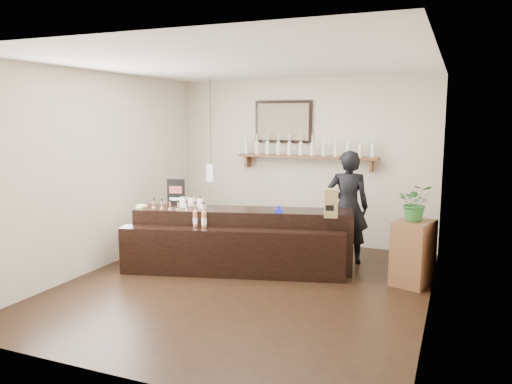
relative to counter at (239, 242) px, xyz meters
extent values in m
plane|color=black|center=(0.34, -0.59, -0.41)|extent=(5.00, 5.00, 0.00)
plane|color=beige|center=(0.34, 1.91, 0.99)|extent=(4.50, 0.00, 4.50)
plane|color=beige|center=(0.34, -3.09, 0.99)|extent=(4.50, 0.00, 4.50)
plane|color=beige|center=(-1.91, -0.59, 0.99)|extent=(0.00, 5.00, 5.00)
plane|color=beige|center=(2.59, -0.59, 0.99)|extent=(0.00, 5.00, 5.00)
plane|color=white|center=(0.34, -0.59, 2.39)|extent=(5.00, 5.00, 0.00)
cube|color=#58321E|center=(0.44, 1.78, 1.09)|extent=(2.40, 0.25, 0.04)
cube|color=#58321E|center=(-0.64, 1.81, 0.97)|extent=(0.04, 0.20, 0.20)
cube|color=#58321E|center=(1.52, 1.81, 0.97)|extent=(0.04, 0.20, 0.20)
cube|color=black|center=(-0.01, 1.88, 1.67)|extent=(1.02, 0.04, 0.72)
cube|color=#44392B|center=(-0.01, 1.86, 1.67)|extent=(0.92, 0.01, 0.62)
cube|color=white|center=(-0.96, 1.01, 0.84)|extent=(0.12, 0.12, 0.28)
cylinder|color=black|center=(-0.96, 1.01, 1.69)|extent=(0.01, 0.01, 1.41)
cylinder|color=#DDEFC8|center=(-0.66, 1.78, 1.22)|extent=(0.07, 0.07, 0.20)
cone|color=#DDEFC8|center=(-0.66, 1.78, 1.34)|extent=(0.07, 0.07, 0.05)
cylinder|color=#DDEFC8|center=(-0.66, 1.78, 1.40)|extent=(0.02, 0.02, 0.07)
cylinder|color=#E9BC44|center=(-0.66, 1.78, 1.45)|extent=(0.03, 0.03, 0.02)
cylinder|color=white|center=(-0.66, 1.78, 1.20)|extent=(0.07, 0.07, 0.09)
cylinder|color=#DDEFC8|center=(-0.46, 1.78, 1.22)|extent=(0.07, 0.07, 0.20)
cone|color=#DDEFC8|center=(-0.46, 1.78, 1.34)|extent=(0.07, 0.07, 0.05)
cylinder|color=#DDEFC8|center=(-0.46, 1.78, 1.40)|extent=(0.02, 0.02, 0.07)
cylinder|color=#E9BC44|center=(-0.46, 1.78, 1.45)|extent=(0.03, 0.03, 0.02)
cylinder|color=white|center=(-0.46, 1.78, 1.20)|extent=(0.07, 0.07, 0.09)
cylinder|color=#DDEFC8|center=(-0.26, 1.78, 1.22)|extent=(0.07, 0.07, 0.20)
cone|color=#DDEFC8|center=(-0.26, 1.78, 1.34)|extent=(0.07, 0.07, 0.05)
cylinder|color=#DDEFC8|center=(-0.26, 1.78, 1.40)|extent=(0.02, 0.02, 0.07)
cylinder|color=#E9BC44|center=(-0.26, 1.78, 1.45)|extent=(0.03, 0.03, 0.02)
cylinder|color=white|center=(-0.26, 1.78, 1.20)|extent=(0.07, 0.07, 0.09)
cylinder|color=#DDEFC8|center=(-0.06, 1.78, 1.22)|extent=(0.07, 0.07, 0.20)
cone|color=#DDEFC8|center=(-0.06, 1.78, 1.34)|extent=(0.07, 0.07, 0.05)
cylinder|color=#DDEFC8|center=(-0.06, 1.78, 1.40)|extent=(0.02, 0.02, 0.07)
cylinder|color=#E9BC44|center=(-0.06, 1.78, 1.45)|extent=(0.03, 0.03, 0.02)
cylinder|color=white|center=(-0.06, 1.78, 1.20)|extent=(0.07, 0.07, 0.09)
cylinder|color=#DDEFC8|center=(0.14, 1.78, 1.22)|extent=(0.07, 0.07, 0.20)
cone|color=#DDEFC8|center=(0.14, 1.78, 1.34)|extent=(0.07, 0.07, 0.05)
cylinder|color=#DDEFC8|center=(0.14, 1.78, 1.40)|extent=(0.02, 0.02, 0.07)
cylinder|color=#E9BC44|center=(0.14, 1.78, 1.45)|extent=(0.03, 0.03, 0.02)
cylinder|color=white|center=(0.14, 1.78, 1.20)|extent=(0.07, 0.07, 0.09)
cylinder|color=#DDEFC8|center=(0.34, 1.78, 1.22)|extent=(0.07, 0.07, 0.20)
cone|color=#DDEFC8|center=(0.34, 1.78, 1.34)|extent=(0.07, 0.07, 0.05)
cylinder|color=#DDEFC8|center=(0.34, 1.78, 1.40)|extent=(0.02, 0.02, 0.07)
cylinder|color=#E9BC44|center=(0.34, 1.78, 1.45)|extent=(0.03, 0.03, 0.02)
cylinder|color=white|center=(0.34, 1.78, 1.20)|extent=(0.07, 0.07, 0.09)
cylinder|color=#DDEFC8|center=(0.54, 1.78, 1.22)|extent=(0.07, 0.07, 0.20)
cone|color=#DDEFC8|center=(0.54, 1.78, 1.34)|extent=(0.07, 0.07, 0.05)
cylinder|color=#DDEFC8|center=(0.54, 1.78, 1.40)|extent=(0.02, 0.02, 0.07)
cylinder|color=#E9BC44|center=(0.54, 1.78, 1.45)|extent=(0.03, 0.03, 0.02)
cylinder|color=white|center=(0.54, 1.78, 1.20)|extent=(0.07, 0.07, 0.09)
cylinder|color=#DDEFC8|center=(0.74, 1.78, 1.22)|extent=(0.07, 0.07, 0.20)
cone|color=#DDEFC8|center=(0.74, 1.78, 1.34)|extent=(0.07, 0.07, 0.05)
cylinder|color=#DDEFC8|center=(0.74, 1.78, 1.40)|extent=(0.02, 0.02, 0.07)
cylinder|color=#E9BC44|center=(0.74, 1.78, 1.45)|extent=(0.03, 0.03, 0.02)
cylinder|color=white|center=(0.74, 1.78, 1.20)|extent=(0.07, 0.07, 0.09)
cylinder|color=#DDEFC8|center=(0.94, 1.78, 1.22)|extent=(0.07, 0.07, 0.20)
cone|color=#DDEFC8|center=(0.94, 1.78, 1.34)|extent=(0.07, 0.07, 0.05)
cylinder|color=#DDEFC8|center=(0.94, 1.78, 1.40)|extent=(0.02, 0.02, 0.07)
cylinder|color=#E9BC44|center=(0.94, 1.78, 1.45)|extent=(0.03, 0.03, 0.02)
cylinder|color=white|center=(0.94, 1.78, 1.20)|extent=(0.07, 0.07, 0.09)
cylinder|color=#DDEFC8|center=(1.14, 1.78, 1.22)|extent=(0.07, 0.07, 0.20)
cone|color=#DDEFC8|center=(1.14, 1.78, 1.34)|extent=(0.07, 0.07, 0.05)
cylinder|color=#DDEFC8|center=(1.14, 1.78, 1.40)|extent=(0.02, 0.02, 0.07)
cylinder|color=#E9BC44|center=(1.14, 1.78, 1.45)|extent=(0.03, 0.03, 0.02)
cylinder|color=white|center=(1.14, 1.78, 1.20)|extent=(0.07, 0.07, 0.09)
cylinder|color=#DDEFC8|center=(1.34, 1.78, 1.22)|extent=(0.07, 0.07, 0.20)
cone|color=#DDEFC8|center=(1.34, 1.78, 1.34)|extent=(0.07, 0.07, 0.05)
cylinder|color=#DDEFC8|center=(1.34, 1.78, 1.40)|extent=(0.02, 0.02, 0.07)
cylinder|color=#E9BC44|center=(1.34, 1.78, 1.45)|extent=(0.03, 0.03, 0.02)
cylinder|color=white|center=(1.34, 1.78, 1.20)|extent=(0.07, 0.07, 0.09)
cylinder|color=#DDEFC8|center=(1.54, 1.78, 1.22)|extent=(0.07, 0.07, 0.20)
cone|color=#DDEFC8|center=(1.54, 1.78, 1.34)|extent=(0.07, 0.07, 0.05)
cylinder|color=#DDEFC8|center=(1.54, 1.78, 1.40)|extent=(0.02, 0.02, 0.07)
cylinder|color=#E9BC44|center=(1.54, 1.78, 1.45)|extent=(0.03, 0.03, 0.02)
cylinder|color=white|center=(1.54, 1.78, 1.20)|extent=(0.07, 0.07, 0.09)
cube|color=black|center=(0.01, 0.11, 0.02)|extent=(3.12, 1.33, 0.86)
cube|color=black|center=(0.01, -0.29, -0.08)|extent=(3.05, 1.07, 0.65)
cube|color=white|center=(-0.85, -0.09, 0.48)|extent=(0.10, 0.04, 0.05)
cube|color=white|center=(-0.54, -0.09, 0.48)|extent=(0.10, 0.04, 0.05)
cube|color=#EDF495|center=(-1.43, -0.29, 0.31)|extent=(0.12, 0.12, 0.12)
cube|color=#EDF495|center=(-1.43, -0.29, 0.43)|extent=(0.12, 0.12, 0.12)
cube|color=#DDEFC8|center=(-0.94, 0.07, 0.52)|extent=(0.08, 0.08, 0.13)
cube|color=beige|center=(-0.94, 0.03, 0.52)|extent=(0.07, 0.00, 0.06)
cylinder|color=black|center=(-0.94, 0.07, 0.59)|extent=(0.02, 0.02, 0.03)
cube|color=#DDEFC8|center=(-0.80, 0.07, 0.52)|extent=(0.08, 0.08, 0.13)
cube|color=beige|center=(-0.80, 0.03, 0.52)|extent=(0.07, 0.00, 0.06)
cylinder|color=black|center=(-0.80, 0.07, 0.59)|extent=(0.02, 0.02, 0.03)
cube|color=#DDEFC8|center=(-0.65, 0.07, 0.52)|extent=(0.08, 0.08, 0.13)
cube|color=beige|center=(-0.65, 0.03, 0.52)|extent=(0.07, 0.00, 0.06)
cylinder|color=black|center=(-0.65, 0.07, 0.59)|extent=(0.02, 0.02, 0.03)
cylinder|color=#AF643B|center=(-1.22, -0.29, 0.35)|extent=(0.07, 0.07, 0.20)
cone|color=#AF643B|center=(-1.22, -0.29, 0.48)|extent=(0.07, 0.07, 0.05)
cylinder|color=#AF643B|center=(-1.22, -0.29, 0.54)|extent=(0.02, 0.02, 0.07)
cylinder|color=black|center=(-1.22, -0.29, 0.58)|extent=(0.03, 0.03, 0.03)
cylinder|color=white|center=(-1.22, -0.29, 0.33)|extent=(0.07, 0.07, 0.09)
cylinder|color=#AF643B|center=(-1.08, -0.29, 0.35)|extent=(0.07, 0.07, 0.20)
cone|color=#AF643B|center=(-1.08, -0.29, 0.48)|extent=(0.07, 0.07, 0.05)
cylinder|color=#AF643B|center=(-1.08, -0.29, 0.54)|extent=(0.02, 0.02, 0.07)
cylinder|color=black|center=(-1.08, -0.29, 0.58)|extent=(0.03, 0.03, 0.03)
cylinder|color=white|center=(-1.08, -0.29, 0.33)|extent=(0.07, 0.07, 0.09)
cylinder|color=#AF643B|center=(-0.94, -0.29, 0.35)|extent=(0.07, 0.07, 0.20)
cone|color=#AF643B|center=(-0.94, -0.29, 0.48)|extent=(0.07, 0.07, 0.05)
cylinder|color=#AF643B|center=(-0.94, -0.29, 0.54)|extent=(0.02, 0.02, 0.07)
cylinder|color=black|center=(-0.94, -0.29, 0.58)|extent=(0.03, 0.03, 0.03)
cylinder|color=white|center=(-0.94, -0.29, 0.33)|extent=(0.07, 0.07, 0.09)
cylinder|color=#AF643B|center=(-0.81, -0.29, 0.35)|extent=(0.07, 0.07, 0.20)
cone|color=#AF643B|center=(-0.81, -0.29, 0.48)|extent=(0.07, 0.07, 0.05)
cylinder|color=#AF643B|center=(-0.81, -0.29, 0.54)|extent=(0.02, 0.02, 0.07)
cylinder|color=black|center=(-0.81, -0.29, 0.58)|extent=(0.03, 0.03, 0.03)
cylinder|color=white|center=(-0.81, -0.29, 0.33)|extent=(0.07, 0.07, 0.09)
cylinder|color=#AF643B|center=(-0.67, -0.29, 0.35)|extent=(0.07, 0.07, 0.20)
cone|color=#AF643B|center=(-0.67, -0.29, 0.48)|extent=(0.07, 0.07, 0.05)
cylinder|color=#AF643B|center=(-0.67, -0.29, 0.54)|extent=(0.02, 0.02, 0.07)
cylinder|color=black|center=(-0.67, -0.29, 0.58)|extent=(0.03, 0.03, 0.03)
cylinder|color=white|center=(-0.67, -0.29, 0.33)|extent=(0.07, 0.07, 0.09)
cylinder|color=#AF643B|center=(-0.54, -0.29, 0.35)|extent=(0.07, 0.07, 0.20)
cone|color=#AF643B|center=(-0.54, -0.29, 0.48)|extent=(0.07, 0.07, 0.05)
cylinder|color=#AF643B|center=(-0.54, -0.29, 0.54)|extent=(0.02, 0.02, 0.07)
cylinder|color=black|center=(-0.54, -0.29, 0.58)|extent=(0.03, 0.03, 0.03)
cylinder|color=white|center=(-0.54, -0.29, 0.33)|extent=(0.07, 0.07, 0.09)
cylinder|color=#AF643B|center=(-0.40, -0.29, 0.35)|extent=(0.07, 0.07, 0.20)
cone|color=#AF643B|center=(-0.40, -0.29, 0.48)|extent=(0.07, 0.07, 0.05)
cylinder|color=#AF643B|center=(-0.40, -0.29, 0.54)|extent=(0.02, 0.02, 0.07)
cylinder|color=black|center=(-0.40, -0.29, 0.58)|extent=(0.03, 0.03, 0.03)
cylinder|color=white|center=(-0.40, -0.29, 0.33)|extent=(0.07, 0.07, 0.09)
cube|color=black|center=(-1.08, 0.10, 0.65)|extent=(0.27, 0.08, 0.38)
cube|color=#984037|center=(-1.08, 0.08, 0.68)|extent=(0.19, 0.05, 0.11)
cube|color=white|center=(-1.08, 0.08, 0.54)|extent=(0.19, 0.05, 0.04)
cube|color=olive|center=(1.31, 0.02, 0.65)|extent=(0.20, 0.17, 0.38)
cube|color=black|center=(1.31, -0.04, 0.59)|extent=(0.10, 0.03, 0.08)
cube|color=#1B29C3|center=(0.58, 0.03, 0.48)|extent=(0.13, 0.08, 0.06)
cylinder|color=#1B29C3|center=(0.58, 0.03, 0.53)|extent=(0.07, 0.05, 0.07)
cube|color=#58321E|center=(2.34, 0.32, 0.01)|extent=(0.56, 0.67, 0.84)
imported|color=#296729|center=(2.34, 0.32, 0.67)|extent=(0.48, 0.43, 0.48)
imported|color=black|center=(1.33, 0.96, 0.55)|extent=(0.77, 0.58, 1.91)
camera|label=1|loc=(2.83, -6.27, 1.77)|focal=35.00mm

